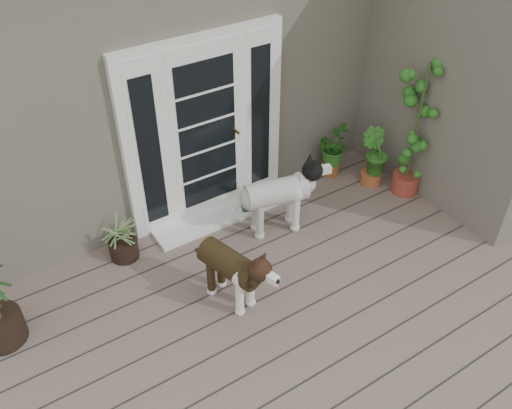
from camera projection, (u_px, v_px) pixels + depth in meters
deck at (341, 326)px, 5.27m from camera, size 6.20×4.60×0.12m
house_main at (142, 35)px, 7.13m from camera, size 7.40×4.00×3.10m
house_wing at (486, 70)px, 6.30m from camera, size 1.60×2.40×3.10m
door_unit at (206, 131)px, 5.92m from camera, size 1.90×0.14×2.15m
door_step at (219, 215)px, 6.44m from camera, size 1.60×0.40×0.05m
brindle_dog at (230, 274)px, 5.24m from camera, size 0.58×0.92×0.71m
white_dog at (276, 202)px, 6.05m from camera, size 1.00×0.61×0.77m
spider_plant at (122, 237)px, 5.77m from camera, size 0.67×0.67×0.55m
herb_a at (331, 154)px, 6.99m from camera, size 0.62×0.62×0.58m
herb_b at (373, 164)px, 6.83m from camera, size 0.49×0.49×0.55m
herb_c at (384, 136)px, 7.39m from camera, size 0.49×0.49×0.54m
sapling at (416, 130)px, 6.32m from camera, size 0.59×0.59×1.76m
clog_left at (264, 198)px, 6.66m from camera, size 0.23×0.35×0.10m
clog_right at (245, 206)px, 6.55m from camera, size 0.22×0.30×0.08m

